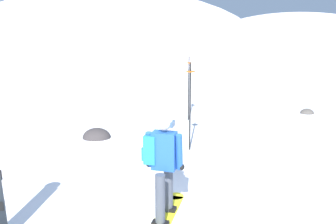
% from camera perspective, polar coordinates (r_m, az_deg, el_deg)
% --- Properties ---
extents(ground_plane, '(300.00, 300.00, 0.00)m').
position_cam_1_polar(ground_plane, '(6.33, 1.27, -15.28)').
color(ground_plane, white).
extents(ridge_peak_main, '(29.09, 26.18, 11.34)m').
position_cam_1_polar(ridge_peak_main, '(37.08, -8.87, 8.80)').
color(ridge_peak_main, white).
rests_on(ridge_peak_main, ground).
extents(ridge_peak_far, '(23.36, 21.03, 7.72)m').
position_cam_1_polar(ridge_peak_far, '(51.99, 18.67, 9.62)').
color(ridge_peak_far, white).
rests_on(ridge_peak_far, ground).
extents(snowboarder_main, '(0.70, 1.78, 1.71)m').
position_cam_1_polar(snowboarder_main, '(5.88, -0.84, -7.70)').
color(snowboarder_main, yellow).
rests_on(snowboarder_main, ground).
extents(piste_marker_near, '(0.20, 0.20, 2.03)m').
position_cam_1_polar(piste_marker_near, '(11.71, 3.10, 4.30)').
color(piste_marker_near, black).
rests_on(piste_marker_near, ground).
extents(piste_marker_far, '(0.20, 0.20, 2.15)m').
position_cam_1_polar(piste_marker_far, '(8.95, 3.30, 1.76)').
color(piste_marker_far, black).
rests_on(piste_marker_far, ground).
extents(rock_mid, '(0.74, 0.63, 0.52)m').
position_cam_1_polar(rock_mid, '(10.35, -10.53, -3.76)').
color(rock_mid, '#383333').
rests_on(rock_mid, ground).
extents(rock_small, '(0.45, 0.39, 0.32)m').
position_cam_1_polar(rock_small, '(13.57, 19.91, -0.19)').
color(rock_small, '#4C4742').
rests_on(rock_small, ground).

